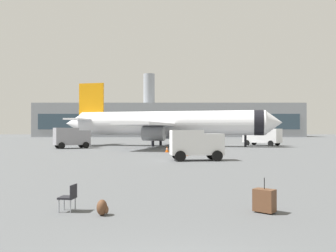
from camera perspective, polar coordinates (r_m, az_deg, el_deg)
airplane_at_gate at (r=57.08m, az=-0.33°, el=0.44°), size 35.45×32.24×10.50m
service_truck at (r=52.08m, az=-15.46°, el=-1.70°), size 5.26×4.30×2.90m
fuel_truck at (r=60.97m, az=14.52°, el=-1.38°), size 6.10×5.76×3.20m
cargo_van at (r=30.38m, az=4.22°, el=-2.80°), size 4.60×2.75×2.60m
safety_cone_near at (r=41.26m, az=-0.39°, el=-3.78°), size 0.44×0.44×0.68m
safety_cone_mid at (r=43.19m, az=7.54°, el=-3.54°), size 0.44×0.44×0.82m
safety_cone_far at (r=35.81m, az=2.64°, el=-4.23°), size 0.44×0.44×0.72m
rolling_suitcase at (r=11.83m, az=14.94°, el=-11.41°), size 0.75×0.72×1.10m
traveller_backpack at (r=11.30m, az=-10.70°, el=-12.74°), size 0.36×0.40×0.48m
gate_chair at (r=12.00m, az=-15.74°, el=-10.73°), size 0.54×0.54×0.86m
terminal_building at (r=138.65m, az=-0.14°, el=0.92°), size 99.81×20.24×24.45m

